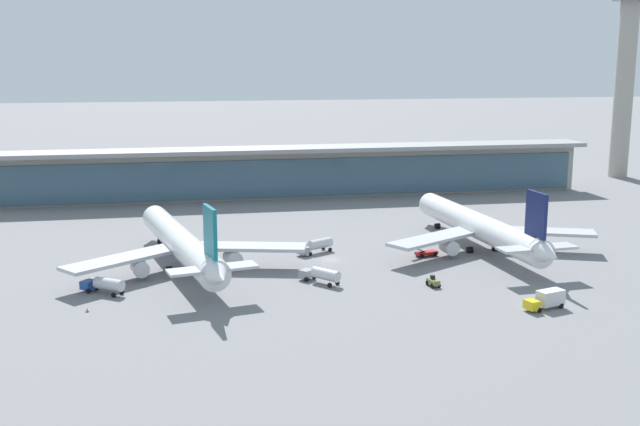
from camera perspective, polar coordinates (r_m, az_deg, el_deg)
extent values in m
plane|color=slate|center=(160.31, 0.76, -3.47)|extent=(1200.00, 1200.00, 0.00)
cylinder|color=white|center=(155.31, -10.28, -2.14)|extent=(16.33, 52.62, 5.55)
cone|color=white|center=(182.64, -12.25, -0.18)|extent=(6.35, 6.01, 5.44)
cone|color=white|center=(128.60, -7.50, -4.65)|extent=(6.15, 7.01, 4.99)
cube|color=black|center=(179.39, -12.08, -0.07)|extent=(4.55, 3.11, 0.67)
cube|color=#B7BABF|center=(148.88, -14.35, -3.30)|extent=(22.62, 19.54, 0.67)
cube|color=#B7BABF|center=(153.95, -5.52, -2.50)|extent=(24.69, 11.74, 0.67)
cylinder|color=silver|center=(149.25, -13.19, -3.97)|extent=(3.83, 4.57, 3.06)
cylinder|color=silver|center=(153.11, -6.47, -3.34)|extent=(3.83, 4.57, 3.06)
cube|color=#0F6B7A|center=(131.50, -8.14, -1.38)|extent=(2.04, 6.69, 8.61)
cube|color=#B7BABF|center=(132.12, -7.95, -4.10)|extent=(15.85, 7.29, 0.48)
cylinder|color=black|center=(153.13, -11.10, -4.15)|extent=(1.40, 1.55, 1.34)
cylinder|color=black|center=(154.40, -8.87, -3.94)|extent=(1.40, 1.55, 1.34)
cylinder|color=black|center=(176.44, -11.73, -2.10)|extent=(1.40, 1.55, 1.34)
cylinder|color=white|center=(171.44, 11.58, -0.91)|extent=(9.66, 52.89, 5.55)
cone|color=white|center=(196.75, 7.85, 0.80)|extent=(5.81, 5.40, 5.44)
cone|color=white|center=(147.40, 16.53, -2.95)|extent=(5.46, 6.48, 4.99)
cube|color=black|center=(193.71, 8.22, 0.91)|extent=(4.33, 2.62, 0.67)
cube|color=#B7BABF|center=(162.35, 8.56, -1.85)|extent=(23.71, 17.41, 0.67)
cube|color=#B7BABF|center=(173.27, 15.82, -1.31)|extent=(24.50, 14.46, 0.67)
cylinder|color=silver|center=(163.46, 9.54, -2.48)|extent=(3.37, 4.25, 3.06)
cylinder|color=silver|center=(171.77, 15.06, -2.04)|extent=(3.37, 4.25, 3.06)
cube|color=#141E51|center=(149.98, 15.71, -0.10)|extent=(1.19, 6.73, 8.61)
cube|color=#B7BABF|center=(150.51, 15.77, -2.51)|extent=(15.59, 5.40, 0.48)
cylinder|color=black|center=(168.63, 11.03, -2.70)|extent=(1.25, 1.43, 1.34)
cylinder|color=black|center=(171.39, 12.86, -2.55)|extent=(1.25, 1.43, 1.34)
cylinder|color=black|center=(190.95, 8.69, -0.96)|extent=(1.25, 1.43, 1.34)
cube|color=yellow|center=(132.65, 15.39, -6.56)|extent=(2.38, 2.72, 1.50)
cube|color=black|center=(132.04, 15.14, -6.49)|extent=(0.70, 2.02, 0.70)
cube|color=silver|center=(135.18, 16.69, -6.00)|extent=(5.06, 3.51, 2.50)
cylinder|color=black|center=(132.68, 15.94, -6.93)|extent=(0.94, 0.52, 0.90)
cylinder|color=black|center=(134.14, 15.32, -6.69)|extent=(0.94, 0.52, 0.90)
cylinder|color=black|center=(135.90, 17.43, -6.57)|extent=(0.94, 0.52, 0.90)
cylinder|color=black|center=(137.32, 16.81, -6.35)|extent=(0.94, 0.52, 0.90)
cube|color=#B21E1E|center=(164.33, 7.88, -2.94)|extent=(5.09, 2.87, 0.60)
cube|color=black|center=(162.81, 7.17, -2.66)|extent=(4.05, 1.80, 1.72)
cylinder|color=black|center=(162.86, 7.53, -3.17)|extent=(0.94, 0.48, 0.90)
cylinder|color=black|center=(164.22, 7.23, -3.04)|extent=(0.94, 0.48, 0.90)
cylinder|color=black|center=(164.61, 8.53, -3.04)|extent=(0.94, 0.48, 0.90)
cylinder|color=black|center=(165.96, 8.22, -2.91)|extent=(0.94, 0.48, 0.90)
cube|color=#234C9E|center=(144.96, -16.78, -5.10)|extent=(3.03, 3.12, 1.50)
cylinder|color=silver|center=(141.68, -15.35, -5.11)|extent=(5.76, 5.00, 2.10)
cylinder|color=black|center=(143.77, -16.78, -5.55)|extent=(0.89, 0.76, 0.90)
cylinder|color=black|center=(145.33, -16.20, -5.33)|extent=(0.89, 0.76, 0.90)
cylinder|color=black|center=(140.12, -15.03, -5.89)|extent=(0.89, 0.76, 0.90)
cylinder|color=black|center=(141.73, -14.46, -5.66)|extent=(0.89, 0.76, 0.90)
cube|color=gray|center=(145.87, -1.01, -4.50)|extent=(3.12, 3.06, 1.50)
cylinder|color=silver|center=(142.67, 0.44, -4.57)|extent=(5.14, 5.68, 2.10)
cylinder|color=black|center=(144.68, -1.02, -4.94)|extent=(0.78, 0.88, 0.90)
cylinder|color=black|center=(146.27, -0.45, -4.75)|extent=(0.78, 0.88, 0.90)
cylinder|color=black|center=(141.13, 0.73, -5.36)|extent=(0.78, 0.88, 0.90)
cylinder|color=black|center=(142.76, 1.29, -5.17)|extent=(0.78, 0.88, 0.90)
cube|color=gray|center=(162.97, -1.23, -2.79)|extent=(2.95, 3.09, 1.50)
cylinder|color=silver|center=(165.88, 0.03, -2.28)|extent=(5.88, 4.69, 2.10)
cylinder|color=black|center=(162.95, -0.72, -3.06)|extent=(0.92, 0.70, 0.90)
cylinder|color=black|center=(164.57, -1.23, -2.91)|extent=(0.92, 0.70, 0.90)
cylinder|color=black|center=(166.64, 0.75, -2.73)|extent=(0.92, 0.70, 0.90)
cylinder|color=black|center=(168.22, 0.24, -2.59)|extent=(0.92, 0.70, 0.90)
cube|color=olive|center=(143.17, 8.38, -5.05)|extent=(1.85, 2.97, 0.90)
cube|color=black|center=(143.20, 8.34, -4.72)|extent=(0.78, 0.78, 0.70)
cylinder|color=black|center=(142.77, 8.81, -5.30)|extent=(0.39, 0.93, 0.90)
cylinder|color=black|center=(142.15, 8.29, -5.36)|extent=(0.39, 0.93, 0.90)
cylinder|color=black|center=(144.44, 8.46, -5.09)|extent=(0.39, 0.93, 0.90)
cylinder|color=black|center=(143.83, 7.95, -5.15)|extent=(0.39, 0.93, 0.90)
cube|color=#9E998E|center=(231.10, -2.97, 2.91)|extent=(186.05, 8.00, 14.00)
cube|color=#3D5B70|center=(226.99, -2.82, 2.58)|extent=(182.33, 0.50, 11.20)
cube|color=gray|center=(228.12, -2.92, 4.72)|extent=(189.77, 12.80, 1.20)
cylinder|color=#9E998E|center=(288.40, 21.57, 8.43)|extent=(6.40, 6.40, 60.04)
cone|color=orange|center=(133.76, -16.85, -6.87)|extent=(0.44, 0.44, 0.70)
cube|color=black|center=(133.86, -16.85, -7.01)|extent=(0.62, 0.62, 0.04)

